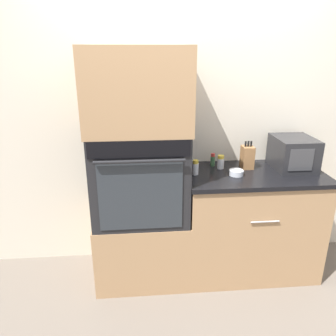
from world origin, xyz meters
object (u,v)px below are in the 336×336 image
Objects in this scene: knife_block at (247,157)px; condiment_jar_far at (213,160)px; microwave at (293,153)px; condiment_jar_mid at (195,167)px; wall_oven at (140,174)px; bowl at (236,173)px; condiment_jar_near at (221,162)px.

knife_block reaches higher than condiment_jar_far.
microwave reaches higher than condiment_jar_mid.
wall_oven is 6.46× the size of bowl.
condiment_jar_mid is (-0.32, 0.05, 0.04)m from bowl.
wall_oven is 0.76m from bowl.
microwave is 3.28× the size of condiment_jar_near.
condiment_jar_near is (-0.09, 0.17, 0.03)m from bowl.
wall_oven is at bearing -176.44° from microwave.
condiment_jar_near is at bearing 9.83° from wall_oven.
condiment_jar_near is (0.67, 0.12, 0.04)m from wall_oven.
knife_block is at bearing -1.75° from condiment_jar_near.
knife_block is at bearing -15.15° from condiment_jar_far.
wall_oven reaches higher than knife_block.
wall_oven is 0.44m from condiment_jar_mid.
condiment_jar_mid is at bearing -0.36° from wall_oven.
condiment_jar_far is at bearing 164.85° from knife_block.
bowl is 0.33m from condiment_jar_mid.
microwave reaches higher than condiment_jar_far.
microwave is 0.84m from condiment_jar_mid.
knife_block is 2.12× the size of condiment_jar_far.
bowl is at bearing -130.05° from knife_block.
condiment_jar_mid is (-0.45, -0.11, -0.04)m from knife_block.
knife_block is at bearing 175.38° from microwave.
condiment_jar_near is at bearing 178.25° from knife_block.
knife_block is 0.22m from bowl.
condiment_jar_far is (-0.14, 0.23, 0.03)m from bowl.
microwave reaches higher than bowl.
wall_oven reaches higher than microwave.
condiment_jar_far is at bearing 170.87° from microwave.
condiment_jar_far is (-0.27, 0.07, -0.04)m from knife_block.
condiment_jar_near is 0.95× the size of condiment_jar_mid.
condiment_jar_near is 0.26m from condiment_jar_mid.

